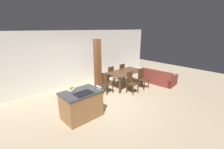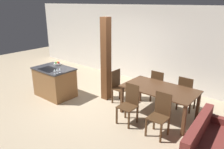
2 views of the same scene
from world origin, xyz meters
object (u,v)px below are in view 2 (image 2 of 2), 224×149
Objects in this scene: wine_glass_middle at (57,70)px; dining_table at (160,92)px; wine_glass_near at (55,70)px; wine_glass_far at (60,69)px; dining_chair_head_end at (119,86)px; dining_chair_far_right at (186,93)px; fruit_bowl at (57,64)px; timber_post at (106,60)px; dining_chair_near_right at (160,114)px; dining_chair_far_left at (158,86)px; dining_chair_near_left at (129,103)px; kitchen_island at (55,82)px.

dining_table is at bearing 24.28° from wine_glass_middle.
wine_glass_near is 0.17m from wine_glass_far.
dining_table is 1.88× the size of dining_chair_head_end.
wine_glass_middle is at bearing 32.36° from dining_chair_far_right.
timber_post is (1.52, 0.58, 0.26)m from fruit_bowl.
dining_chair_near_right is 0.40× the size of timber_post.
dining_chair_far_left is 0.40× the size of timber_post.
dining_chair_far_left is at bearing -50.44° from dining_chair_head_end.
wine_glass_near is at bearing -41.33° from fruit_bowl.
wine_glass_near reaches higher than dining_chair_far_left.
wine_glass_far is at bearing 39.82° from dining_chair_far_left.
dining_chair_near_left is 1.00× the size of dining_chair_head_end.
wine_glass_far is at bearing 90.00° from wine_glass_middle.
timber_post is at bearing -178.66° from dining_table.
timber_post is at bearing 51.28° from wine_glass_far.
dining_chair_near_left is at bearing 13.44° from wine_glass_near.
dining_chair_far_left is 1.14m from dining_chair_head_end.
fruit_bowl reaches higher than dining_chair_near_left.
wine_glass_near and wine_glass_far have the same top height.
wine_glass_middle reaches higher than dining_chair_far_left.
dining_chair_far_left and dining_chair_far_right have the same top height.
dining_chair_far_left is (2.15, 1.79, -0.52)m from wine_glass_far.
wine_glass_middle is 0.15× the size of dining_chair_near_left.
wine_glass_middle is 0.15× the size of dining_chair_far_left.
dining_chair_head_end is at bearing 26.42° from kitchen_island.
fruit_bowl is 0.12× the size of dining_table.
wine_glass_far reaches higher than dining_chair_far_left.
kitchen_island is 1.26× the size of dining_chair_far_right.
timber_post reaches higher than wine_glass_near.
wine_glass_near is at bearing 134.20° from dining_chair_head_end.
wine_glass_far is 1.74m from dining_chair_head_end.
kitchen_island is 1.77m from timber_post.
dining_chair_near_left is 1.66m from dining_chair_far_right.
dining_chair_far_left is (2.15, 1.96, -0.52)m from wine_glass_near.
wine_glass_near is 3.05m from dining_chair_near_right.
dining_chair_near_right is 2.35m from timber_post.
wine_glass_far is 0.06× the size of timber_post.
wine_glass_near is 1.85m from dining_chair_head_end.
dining_chair_near_right is at bearing -1.63° from fruit_bowl.
dining_chair_head_end reaches higher than kitchen_island.
timber_post reaches higher than dining_chair_far_left.
wine_glass_near reaches higher than kitchen_island.
kitchen_island is 3.22m from dining_table.
wine_glass_middle is (0.70, -0.53, 0.07)m from fruit_bowl.
dining_chair_far_left is at bearing 29.97° from timber_post.
dining_chair_near_left is 1.45m from dining_chair_far_left.
wine_glass_near reaches higher than dining_table.
fruit_bowl is 1.53× the size of wine_glass_near.
dining_chair_near_right is at bearing 90.00° from dining_chair_far_right.
kitchen_island is at bearing -58.11° from fruit_bowl.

